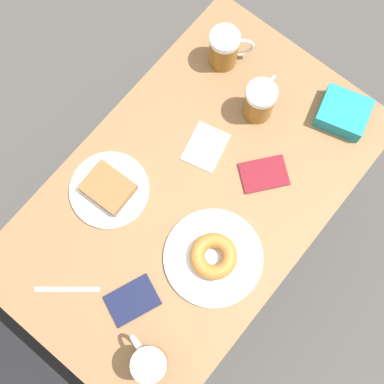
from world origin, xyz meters
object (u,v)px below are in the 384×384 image
(plate_with_donut, at_px, (213,257))
(beer_mug_right, at_px, (225,49))
(plate_with_cake, at_px, (109,189))
(beer_mug_left, at_px, (260,101))
(beer_mug_center, at_px, (150,363))
(passport_near_edge, at_px, (132,300))
(napkin_folded, at_px, (205,147))
(fork, at_px, (67,289))
(passport_far_edge, at_px, (264,174))
(blue_pouch, at_px, (343,113))

(plate_with_donut, bearing_deg, beer_mug_right, -54.30)
(plate_with_cake, bearing_deg, beer_mug_left, -110.67)
(plate_with_donut, height_order, beer_mug_left, beer_mug_left)
(plate_with_donut, xyz_separation_m, beer_mug_center, (-0.04, 0.30, 0.05))
(beer_mug_left, distance_m, beer_mug_center, 0.73)
(passport_near_edge, bearing_deg, plate_with_donut, -112.82)
(beer_mug_center, xyz_separation_m, napkin_folded, (0.25, -0.52, -0.06))
(plate_with_cake, height_order, fork, plate_with_cake)
(plate_with_cake, height_order, passport_near_edge, plate_with_cake)
(beer_mug_right, xyz_separation_m, passport_far_edge, (-0.30, 0.20, -0.06))
(beer_mug_center, distance_m, napkin_folded, 0.58)
(beer_mug_right, bearing_deg, napkin_folded, 117.83)
(blue_pouch, bearing_deg, passport_near_edge, 81.01)
(beer_mug_center, xyz_separation_m, beer_mug_right, (0.38, -0.77, 0.00))
(napkin_folded, bearing_deg, passport_near_edge, 104.85)
(beer_mug_center, distance_m, passport_far_edge, 0.57)
(beer_mug_center, bearing_deg, blue_pouch, -88.98)
(passport_far_edge, relative_size, blue_pouch, 0.97)
(beer_mug_center, relative_size, passport_far_edge, 0.82)
(passport_far_edge, bearing_deg, passport_near_edge, 83.46)
(plate_with_cake, distance_m, napkin_folded, 0.29)
(beer_mug_left, distance_m, passport_far_edge, 0.20)
(beer_mug_left, height_order, passport_far_edge, beer_mug_left)
(passport_far_edge, bearing_deg, beer_mug_right, -34.03)
(beer_mug_center, xyz_separation_m, passport_far_edge, (0.08, -0.56, -0.06))
(napkin_folded, distance_m, passport_near_edge, 0.46)
(beer_mug_left, bearing_deg, passport_far_edge, 132.84)
(plate_with_cake, height_order, beer_mug_right, beer_mug_right)
(beer_mug_left, relative_size, beer_mug_right, 1.02)
(plate_with_cake, relative_size, plate_with_donut, 0.83)
(beer_mug_center, distance_m, blue_pouch, 0.84)
(beer_mug_center, relative_size, beer_mug_right, 1.01)
(passport_near_edge, relative_size, passport_far_edge, 0.98)
(beer_mug_center, bearing_deg, beer_mug_right, -63.69)
(fork, distance_m, blue_pouch, 0.88)
(plate_with_cake, distance_m, plate_with_donut, 0.33)
(plate_with_cake, distance_m, passport_near_edge, 0.30)
(beer_mug_center, distance_m, passport_near_edge, 0.17)
(plate_with_donut, relative_size, beer_mug_right, 2.08)
(napkin_folded, bearing_deg, beer_mug_right, -62.17)
(napkin_folded, relative_size, passport_far_edge, 0.93)
(passport_far_edge, bearing_deg, plate_with_cake, 45.47)
(plate_with_donut, xyz_separation_m, passport_near_edge, (0.09, 0.22, -0.01))
(passport_far_edge, bearing_deg, beer_mug_left, -47.16)
(beer_mug_left, xyz_separation_m, passport_far_edge, (-0.13, 0.14, -0.06))
(napkin_folded, distance_m, blue_pouch, 0.39)
(beer_mug_center, height_order, beer_mug_right, same)
(napkin_folded, height_order, fork, same)
(beer_mug_right, xyz_separation_m, passport_near_edge, (-0.24, 0.68, -0.06))
(beer_mug_right, height_order, passport_near_edge, beer_mug_right)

